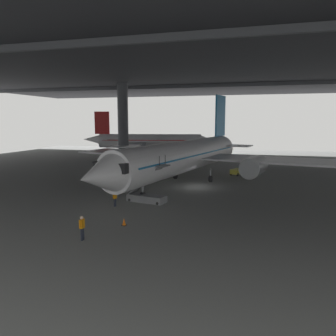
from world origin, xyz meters
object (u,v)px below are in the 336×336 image
at_px(crew_worker_by_stairs, 115,197).
at_px(airplane_distant, 148,141).
at_px(boarding_stairs, 147,194).
at_px(baggage_tug, 237,172).
at_px(airplane_main, 186,156).
at_px(traffic_cone_orange, 124,222).
at_px(crew_worker_near_nose, 82,226).

height_order(crew_worker_by_stairs, airplane_distant, airplane_distant).
relative_size(boarding_stairs, baggage_tug, 1.93).
relative_size(airplane_main, boarding_stairs, 8.13).
height_order(airplane_main, airplane_distant, airplane_main).
xyz_separation_m(airplane_main, traffic_cone_orange, (-0.84, -18.53, -3.29)).
xyz_separation_m(boarding_stairs, crew_worker_by_stairs, (-2.35, -2.65, 0.15)).
xyz_separation_m(boarding_stairs, traffic_cone_orange, (0.75, -7.77, -0.45)).
distance_m(airplane_main, baggage_tug, 10.89).
relative_size(crew_worker_by_stairs, baggage_tug, 0.63).
bearing_deg(airplane_distant, baggage_tug, -48.01).
bearing_deg(baggage_tug, boarding_stairs, -111.50).
relative_size(crew_worker_by_stairs, airplane_distant, 0.05).
bearing_deg(traffic_cone_orange, airplane_main, 87.40).
distance_m(airplane_main, airplane_distant, 38.17).
xyz_separation_m(boarding_stairs, crew_worker_near_nose, (-0.73, -11.55, 0.24)).
xyz_separation_m(boarding_stairs, baggage_tug, (7.60, 19.30, -0.22)).
bearing_deg(crew_worker_by_stairs, airplane_distant, 105.38).
height_order(crew_worker_by_stairs, traffic_cone_orange, crew_worker_by_stairs).
bearing_deg(crew_worker_by_stairs, traffic_cone_orange, -58.72).
bearing_deg(traffic_cone_orange, baggage_tug, 75.80).
relative_size(airplane_main, baggage_tug, 15.65).
bearing_deg(crew_worker_near_nose, baggage_tug, 74.89).
relative_size(airplane_main, traffic_cone_orange, 65.10).
bearing_deg(crew_worker_near_nose, airplane_main, 84.06).
bearing_deg(crew_worker_by_stairs, crew_worker_near_nose, -79.65).
height_order(boarding_stairs, airplane_distant, airplane_distant).
bearing_deg(boarding_stairs, crew_worker_near_nose, -93.60).
relative_size(crew_worker_near_nose, airplane_distant, 0.05).
bearing_deg(traffic_cone_orange, airplane_distant, 107.09).
bearing_deg(airplane_main, traffic_cone_orange, -92.60).
height_order(crew_worker_near_nose, baggage_tug, crew_worker_near_nose).
bearing_deg(baggage_tug, airplane_distant, 131.99).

